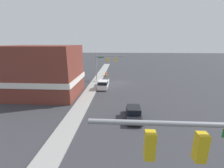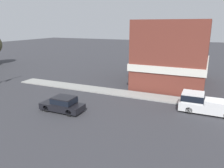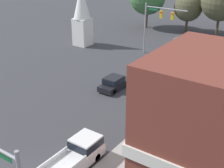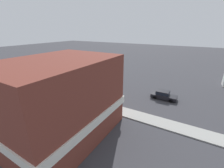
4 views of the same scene
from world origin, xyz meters
TOP-DOWN VIEW (x-y plane):
  - ground_plane at (0.00, 0.00)m, footprint 200.00×200.00m
  - sidewalk_curb at (5.70, 0.00)m, footprint 2.40×60.00m
  - near_signal_assembly at (3.52, -2.02)m, footprint 7.47×0.49m
  - far_signal_assembly at (-3.66, 30.69)m, footprint 6.42×0.49m
  - car_lead at (-2.03, 17.56)m, footprint 1.83×4.35m
  - pickup_truck_parked at (3.32, 4.97)m, footprint 1.96×5.34m
  - construction_barrel at (3.90, -6.61)m, footprint 0.60×0.60m
  - corner_brick_building at (13.63, 9.57)m, footprint 12.77×9.42m

SIDE VIEW (x-z plane):
  - ground_plane at x=0.00m, z-range 0.00..0.00m
  - sidewalk_curb at x=5.70m, z-range 0.00..0.14m
  - construction_barrel at x=3.90m, z-range 0.01..1.07m
  - car_lead at x=-2.03m, z-range 0.03..1.54m
  - pickup_truck_parked at x=3.32m, z-range -0.02..1.90m
  - corner_brick_building at x=13.63m, z-range -0.14..8.80m
  - near_signal_assembly at x=3.52m, z-range 1.48..8.07m
  - far_signal_assembly at x=-3.66m, z-range 1.62..9.11m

